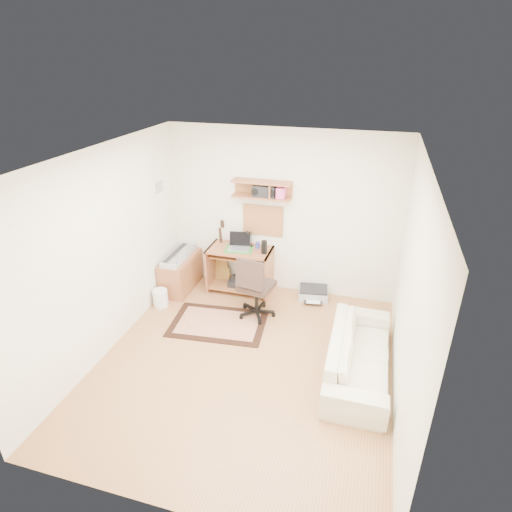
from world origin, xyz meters
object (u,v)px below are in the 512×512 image
(sofa, at_px, (360,349))
(task_chair, at_px, (257,286))
(desk, at_px, (240,270))
(printer, at_px, (313,293))
(cabinet, at_px, (181,272))

(sofa, bearing_deg, task_chair, 60.79)
(sofa, bearing_deg, desk, 53.12)
(desk, bearing_deg, printer, 3.98)
(cabinet, distance_m, printer, 2.19)
(desk, xyz_separation_m, printer, (1.19, 0.08, -0.29))
(task_chair, distance_m, printer, 1.11)
(desk, distance_m, printer, 1.23)
(cabinet, xyz_separation_m, printer, (2.16, 0.26, -0.19))
(cabinet, bearing_deg, desk, 10.23)
(desk, distance_m, cabinet, 0.99)
(task_chair, bearing_deg, desk, 136.42)
(desk, height_order, sofa, desk)
(desk, xyz_separation_m, cabinet, (-0.97, -0.18, -0.10))
(task_chair, bearing_deg, cabinet, 172.75)
(sofa, bearing_deg, cabinet, 65.99)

